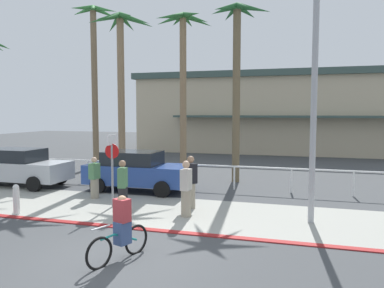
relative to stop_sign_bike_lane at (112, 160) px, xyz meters
The scene contains 19 objects.
ground_plane 6.42m from the stop_sign_bike_lane, 67.49° to the left, with size 80.00×80.00×0.00m, color #424447.
sidewalk_strip 2.90m from the stop_sign_bike_lane, ahead, with size 44.00×4.00×0.02m, color #9E9E93.
curb_paint 3.56m from the stop_sign_bike_lane, 41.13° to the right, with size 44.00×0.24×0.03m, color maroon.
building_backdrop 23.49m from the stop_sign_bike_lane, 77.69° to the left, with size 24.99×11.76×6.57m.
rail_fence 4.92m from the stop_sign_bike_lane, 60.69° to the left, with size 21.55×0.08×1.04m.
stop_sign_bike_lane is the anchor object (origin of this frame).
bollard_0 3.31m from the stop_sign_bike_lane, 145.23° to the right, with size 0.20×0.20×1.00m.
streetlight_curb 7.15m from the stop_sign_bike_lane, ahead, with size 0.24×2.54×7.50m.
palm_tree_1 11.46m from the stop_sign_bike_lane, 123.42° to the left, with size 2.92×3.15×9.62m.
palm_tree_2 8.13m from the stop_sign_bike_lane, 113.62° to the left, with size 3.53×3.16×8.40m.
palm_tree_3 9.16m from the stop_sign_bike_lane, 88.95° to the left, with size 2.94×3.51×8.62m.
palm_tree_4 8.13m from the stop_sign_bike_lane, 61.46° to the left, with size 2.83×3.08×8.40m.
car_silver_0 6.34m from the stop_sign_bike_lane, 158.82° to the left, with size 4.40×2.02×1.69m.
car_blue_1 2.90m from the stop_sign_bike_lane, 96.75° to the left, with size 4.40×2.02×1.69m.
cyclist_teal_0 5.01m from the stop_sign_bike_lane, 59.77° to the right, with size 0.70×1.72×1.50m.
pedestrian_0 1.20m from the stop_sign_bike_lane, 38.63° to the right, with size 0.38×0.45×1.75m.
pedestrian_1 3.01m from the stop_sign_bike_lane, ahead, with size 0.35×0.42×1.81m.
pedestrian_2 1.87m from the stop_sign_bike_lane, 143.01° to the left, with size 0.37×0.44×1.62m.
pedestrian_3 2.87m from the stop_sign_bike_lane, 11.51° to the left, with size 0.45×0.47×1.84m.
Camera 1 is at (4.01, -7.57, 3.35)m, focal length 35.59 mm.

